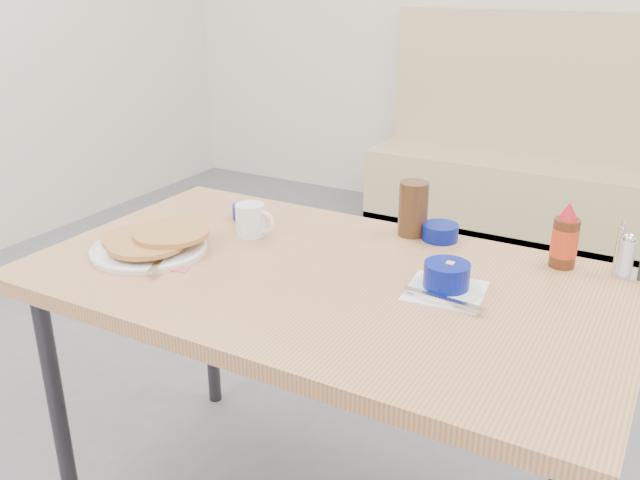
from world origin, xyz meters
The scene contains 11 objects.
booth_bench centered at (0.00, 2.78, 0.35)m, with size 1.90×0.56×1.22m.
dining_table centered at (0.00, 0.25, 0.70)m, with size 1.40×0.80×0.76m.
pancake_plate centered at (-0.45, 0.15, 0.78)m, with size 0.29×0.29×0.05m.
coffee_mug centered at (-0.29, 0.37, 0.81)m, with size 0.11×0.08×0.09m.
grits_setting centered at (0.28, 0.30, 0.79)m, with size 0.20×0.19×0.07m.
creamer_bowl centered at (-0.38, 0.48, 0.78)m, with size 0.09×0.09×0.04m.
butter_bowl centered at (0.16, 0.59, 0.78)m, with size 0.10×0.10×0.04m.
amber_tumbler centered at (0.08, 0.59, 0.83)m, with size 0.08×0.08×0.15m, color #3F2614.
condiment_caddy centered at (0.64, 0.59, 0.80)m, with size 0.10×0.06×0.12m.
syrup_bottle centered at (0.48, 0.57, 0.83)m, with size 0.06×0.06×0.16m.
sugar_wrapper centered at (-0.31, 0.10, 0.76)m, with size 0.04×0.03×0.00m, color #E24B4F.
Camera 1 is at (0.70, -1.02, 1.43)m, focal length 38.00 mm.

